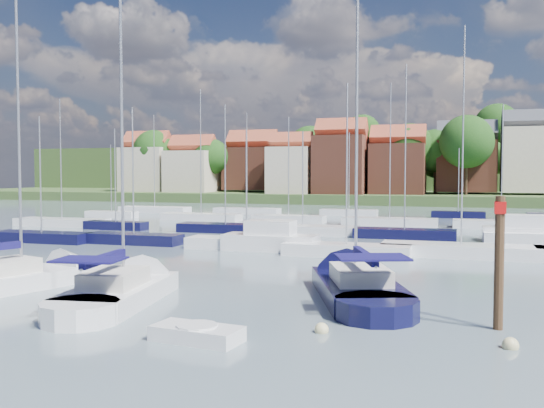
% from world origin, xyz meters
% --- Properties ---
extents(ground, '(260.00, 260.00, 0.00)m').
position_xyz_m(ground, '(0.00, 40.00, 0.00)').
color(ground, '#4A5A64').
rests_on(ground, ground).
extents(sailboat_left, '(6.44, 11.80, 15.54)m').
position_xyz_m(sailboat_left, '(-12.63, 3.19, 0.35)').
color(sailboat_left, white).
rests_on(sailboat_left, ground).
extents(sailboat_centre, '(4.68, 11.94, 15.79)m').
position_xyz_m(sailboat_centre, '(-6.50, 2.10, 0.35)').
color(sailboat_centre, white).
rests_on(sailboat_centre, ground).
extents(sailboat_navy, '(7.48, 13.15, 17.61)m').
position_xyz_m(sailboat_navy, '(3.10, 6.47, 0.35)').
color(sailboat_navy, black).
rests_on(sailboat_navy, ground).
extents(tender, '(3.27, 1.84, 0.67)m').
position_xyz_m(tender, '(-0.46, -3.88, 0.26)').
color(tender, white).
rests_on(tender, ground).
extents(timber_piling, '(0.40, 0.40, 7.19)m').
position_xyz_m(timber_piling, '(9.53, 0.88, 1.57)').
color(timber_piling, '#4C331E').
rests_on(timber_piling, ground).
extents(buoy_c, '(0.49, 0.49, 0.49)m').
position_xyz_m(buoy_c, '(-7.18, -0.14, 0.00)').
color(buoy_c, '#D85914').
rests_on(buoy_c, ground).
extents(buoy_d, '(0.52, 0.52, 0.52)m').
position_xyz_m(buoy_d, '(3.39, -1.49, 0.00)').
color(buoy_d, beige).
rests_on(buoy_d, ground).
extents(buoy_e, '(0.47, 0.47, 0.47)m').
position_xyz_m(buoy_e, '(4.69, 7.54, 0.00)').
color(buoy_e, '#D85914').
rests_on(buoy_e, ground).
extents(buoy_f, '(0.55, 0.55, 0.55)m').
position_xyz_m(buoy_f, '(9.78, -1.59, 0.00)').
color(buoy_f, beige).
rests_on(buoy_f, ground).
extents(marina_field, '(79.62, 41.41, 15.93)m').
position_xyz_m(marina_field, '(1.91, 35.15, 0.43)').
color(marina_field, white).
rests_on(marina_field, ground).
extents(far_shore_town, '(212.46, 90.00, 22.27)m').
position_xyz_m(far_shore_town, '(2.23, 132.67, 4.61)').
color(far_shore_town, '#374E27').
rests_on(far_shore_town, ground).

